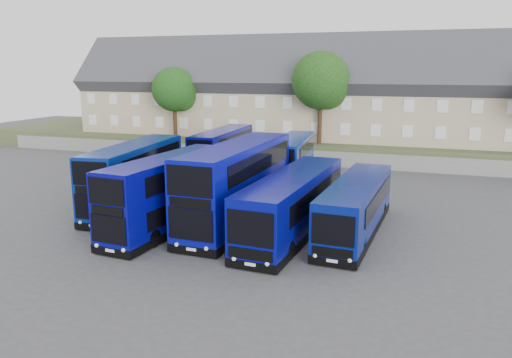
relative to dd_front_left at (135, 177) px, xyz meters
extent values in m
plane|color=#414146|center=(6.53, -4.76, -2.15)|extent=(120.00, 120.00, 0.00)
cube|color=slate|center=(6.53, 19.24, -1.40)|extent=(70.00, 0.40, 1.50)
cube|color=#3C4929|center=(6.53, 29.24, -1.15)|extent=(80.00, 20.00, 2.00)
cube|color=tan|center=(-17.47, 25.24, 2.85)|extent=(6.00, 8.00, 6.00)
cube|color=#36363B|center=(-17.47, 25.24, 5.85)|extent=(6.00, 10.40, 10.40)
cube|color=brown|center=(-15.97, 25.24, 9.69)|extent=(0.60, 0.90, 1.40)
cube|color=tan|center=(-11.47, 25.24, 2.85)|extent=(6.00, 8.00, 6.00)
cube|color=#36363B|center=(-11.47, 25.24, 5.85)|extent=(6.00, 10.40, 10.40)
cube|color=brown|center=(-9.97, 25.24, 9.69)|extent=(0.60, 0.90, 1.40)
cube|color=tan|center=(-5.47, 25.24, 2.85)|extent=(6.00, 8.00, 6.00)
cube|color=#36363B|center=(-5.47, 25.24, 5.85)|extent=(6.00, 10.40, 10.40)
cube|color=brown|center=(-3.97, 25.24, 9.69)|extent=(0.60, 0.90, 1.40)
cube|color=tan|center=(0.53, 25.24, 2.85)|extent=(6.00, 8.00, 6.00)
cube|color=#36363B|center=(0.53, 25.24, 5.85)|extent=(6.00, 10.40, 10.40)
cube|color=brown|center=(2.03, 25.24, 9.69)|extent=(0.60, 0.90, 1.40)
cube|color=tan|center=(6.53, 25.24, 2.85)|extent=(6.00, 8.00, 6.00)
cube|color=#36363B|center=(6.53, 25.24, 5.85)|extent=(6.00, 10.40, 10.40)
cube|color=brown|center=(8.03, 25.24, 9.69)|extent=(0.60, 0.90, 1.40)
cube|color=tan|center=(12.53, 25.24, 2.85)|extent=(6.00, 8.00, 6.00)
cube|color=#36363B|center=(12.53, 25.24, 5.85)|extent=(6.00, 10.40, 10.40)
cube|color=brown|center=(14.03, 25.24, 9.69)|extent=(0.60, 0.90, 1.40)
cube|color=tan|center=(18.53, 25.24, 2.85)|extent=(6.00, 8.00, 6.00)
cube|color=#36363B|center=(18.53, 25.24, 5.85)|extent=(6.00, 10.40, 10.40)
cube|color=brown|center=(20.03, 25.24, 9.69)|extent=(0.60, 0.90, 1.40)
cube|color=tan|center=(24.53, 25.24, 2.85)|extent=(6.00, 8.00, 6.00)
cube|color=#36363B|center=(24.53, 25.24, 5.85)|extent=(6.00, 10.40, 10.40)
cube|color=navy|center=(0.00, 0.03, 0.21)|extent=(3.52, 11.15, 4.03)
cube|color=black|center=(0.00, 0.03, -1.85)|extent=(3.56, 11.19, 0.45)
cube|color=black|center=(0.52, -5.46, -0.61)|extent=(2.19, 0.27, 1.49)
cube|color=black|center=(0.52, -5.46, 1.38)|extent=(2.19, 0.27, 1.39)
cylinder|color=black|center=(-0.78, -3.34, -1.65)|extent=(0.39, 1.02, 1.00)
cube|color=#070781|center=(4.35, -3.24, 0.18)|extent=(3.41, 10.94, 3.96)
cube|color=black|center=(4.35, -3.24, -1.85)|extent=(3.45, 10.99, 0.45)
cube|color=black|center=(3.86, -8.63, -0.64)|extent=(2.14, 0.25, 1.47)
cube|color=black|center=(3.86, -8.63, 1.32)|extent=(2.14, 0.25, 1.37)
cylinder|color=black|center=(2.99, -6.31, -1.65)|extent=(0.39, 1.02, 1.00)
cube|color=#080B98|center=(7.91, -0.99, 0.48)|extent=(3.22, 12.37, 4.56)
cube|color=black|center=(7.91, -0.99, -1.85)|extent=(3.26, 12.41, 0.45)
cube|color=black|center=(7.69, -7.16, -0.42)|extent=(2.49, 0.15, 1.67)
cube|color=black|center=(7.69, -7.16, 1.81)|extent=(2.49, 0.15, 1.56)
cylinder|color=black|center=(6.53, -4.88, -1.65)|extent=(0.33, 1.01, 1.00)
cube|color=#070784|center=(1.77, 11.44, 0.09)|extent=(2.69, 10.39, 3.78)
cube|color=black|center=(1.77, 11.44, -1.85)|extent=(2.73, 10.43, 0.45)
cube|color=black|center=(1.94, 6.25, -0.70)|extent=(2.05, 0.13, 1.41)
cube|color=black|center=(1.94, 6.25, 1.18)|extent=(2.05, 0.13, 1.31)
cylinder|color=black|center=(0.84, 8.45, -1.65)|extent=(0.33, 1.01, 1.00)
cube|color=#08279C|center=(8.46, 10.37, -0.04)|extent=(3.02, 9.85, 3.53)
cube|color=black|center=(8.46, 10.37, -1.85)|extent=(3.06, 9.89, 0.45)
cube|color=black|center=(8.88, 5.51, -0.79)|extent=(1.90, 0.22, 1.32)
cube|color=black|center=(8.88, 5.51, 0.98)|extent=(1.90, 0.22, 1.23)
cylinder|color=black|center=(7.74, 7.65, -1.65)|extent=(0.38, 1.02, 1.00)
cube|color=#070A81|center=(11.63, -1.73, -0.24)|extent=(3.46, 12.79, 3.13)
cube|color=black|center=(11.63, -1.73, -1.85)|extent=(3.50, 12.84, 0.45)
cube|color=black|center=(11.21, -8.07, 0.01)|extent=(2.33, 0.21, 1.69)
cylinder|color=black|center=(10.19, -5.77, -1.65)|extent=(0.37, 1.02, 1.00)
cube|color=navy|center=(15.12, -0.69, -0.41)|extent=(3.03, 11.51, 2.78)
cube|color=black|center=(15.12, -0.69, -1.85)|extent=(3.07, 11.55, 0.45)
cube|color=black|center=(14.79, -6.41, -0.21)|extent=(2.07, 0.18, 1.52)
cylinder|color=black|center=(13.89, -4.12, -1.65)|extent=(0.36, 1.02, 1.00)
cylinder|color=#382314|center=(-7.47, 20.24, 1.72)|extent=(0.44, 0.44, 3.75)
sphere|color=#17370F|center=(-7.47, 20.24, 5.10)|extent=(4.80, 4.80, 4.80)
sphere|color=#17370F|center=(-6.87, 20.64, 4.35)|extent=(3.30, 3.30, 3.30)
cylinder|color=#382314|center=(8.53, 20.74, 2.10)|extent=(0.44, 0.44, 4.50)
sphere|color=black|center=(8.53, 20.74, 6.15)|extent=(5.76, 5.76, 5.76)
sphere|color=black|center=(9.13, 21.14, 5.25)|extent=(3.96, 3.96, 3.96)
camera|label=1|loc=(18.54, -28.88, 7.25)|focal=35.00mm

